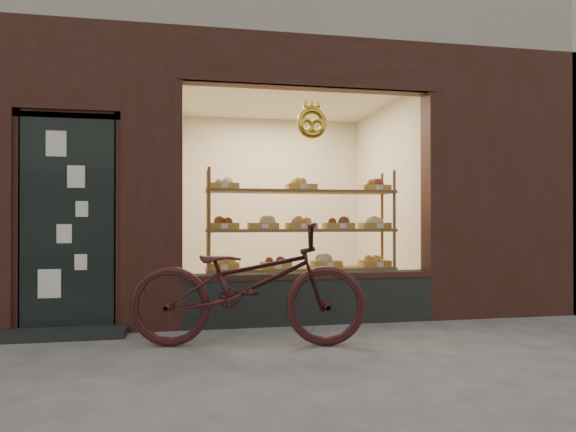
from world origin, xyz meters
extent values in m
plane|color=#575758|center=(0.00, 0.00, 0.00)|extent=(90.00, 90.00, 0.00)
cube|color=black|center=(0.45, 2.12, 0.28)|extent=(2.70, 0.25, 0.55)
cube|color=black|center=(-2.00, 2.06, 1.10)|extent=(0.90, 0.04, 2.15)
cube|color=black|center=(-2.00, 1.90, 0.04)|extent=(1.15, 0.35, 0.08)
torus|color=yellow|center=(0.45, 2.02, 2.15)|extent=(0.33, 0.07, 0.33)
cube|color=brown|center=(0.45, 2.55, 0.05)|extent=(2.20, 0.45, 0.04)
cube|color=brown|center=(0.45, 2.55, 0.55)|extent=(2.20, 0.45, 0.03)
cube|color=brown|center=(0.45, 2.55, 1.00)|extent=(2.20, 0.45, 0.04)
cube|color=brown|center=(0.45, 2.55, 1.45)|extent=(2.20, 0.45, 0.04)
cylinder|color=brown|center=(-0.62, 2.35, 0.85)|extent=(0.04, 0.04, 1.70)
cylinder|color=brown|center=(1.52, 2.35, 0.85)|extent=(0.04, 0.04, 1.70)
cylinder|color=brown|center=(-0.62, 2.75, 0.85)|extent=(0.04, 0.04, 1.70)
cylinder|color=brown|center=(1.52, 2.75, 0.85)|extent=(0.04, 0.04, 1.70)
cube|color=olive|center=(-0.45, 2.55, 0.60)|extent=(0.34, 0.24, 0.07)
sphere|color=gold|center=(-0.45, 2.55, 0.69)|extent=(0.11, 0.11, 0.11)
cube|color=silver|center=(-0.45, 2.36, 0.60)|extent=(0.07, 0.01, 0.05)
cube|color=olive|center=(0.15, 2.55, 0.60)|extent=(0.34, 0.24, 0.07)
sphere|color=#552511|center=(0.15, 2.55, 0.69)|extent=(0.11, 0.11, 0.11)
cube|color=silver|center=(0.15, 2.36, 0.60)|extent=(0.08, 0.01, 0.05)
cube|color=olive|center=(0.75, 2.55, 0.60)|extent=(0.34, 0.24, 0.07)
sphere|color=#D4B377|center=(0.75, 2.55, 0.69)|extent=(0.11, 0.11, 0.11)
cube|color=silver|center=(0.75, 2.36, 0.60)|extent=(0.07, 0.01, 0.05)
cube|color=olive|center=(1.35, 2.55, 0.60)|extent=(0.34, 0.24, 0.07)
sphere|color=gold|center=(1.35, 2.55, 0.69)|extent=(0.11, 0.11, 0.11)
cube|color=silver|center=(1.35, 2.36, 0.60)|extent=(0.08, 0.01, 0.05)
cube|color=olive|center=(-0.45, 2.55, 1.05)|extent=(0.34, 0.24, 0.07)
sphere|color=#552511|center=(-0.45, 2.55, 1.14)|extent=(0.11, 0.11, 0.11)
cube|color=silver|center=(-0.45, 2.36, 1.05)|extent=(0.07, 0.01, 0.06)
cube|color=olive|center=(0.00, 2.55, 1.05)|extent=(0.34, 0.24, 0.07)
sphere|color=#D4B377|center=(0.00, 2.55, 1.14)|extent=(0.11, 0.11, 0.11)
cube|color=silver|center=(0.00, 2.36, 1.05)|extent=(0.07, 0.01, 0.06)
cube|color=olive|center=(0.45, 2.55, 1.05)|extent=(0.34, 0.24, 0.07)
sphere|color=gold|center=(0.45, 2.55, 1.14)|extent=(0.11, 0.11, 0.11)
cube|color=silver|center=(0.45, 2.36, 1.05)|extent=(0.07, 0.01, 0.06)
cube|color=olive|center=(0.90, 2.55, 1.05)|extent=(0.34, 0.24, 0.07)
sphere|color=#552511|center=(0.90, 2.55, 1.14)|extent=(0.11, 0.11, 0.11)
cube|color=silver|center=(0.90, 2.36, 1.05)|extent=(0.07, 0.01, 0.06)
cube|color=olive|center=(1.35, 2.55, 1.05)|extent=(0.34, 0.24, 0.07)
sphere|color=#D4B377|center=(1.35, 2.55, 1.14)|extent=(0.11, 0.11, 0.11)
cube|color=silver|center=(1.35, 2.36, 1.05)|extent=(0.08, 0.01, 0.06)
cube|color=olive|center=(-0.45, 2.55, 1.50)|extent=(0.34, 0.24, 0.07)
sphere|color=#D4B377|center=(-0.45, 2.55, 1.59)|extent=(0.11, 0.11, 0.11)
cube|color=silver|center=(-0.45, 2.36, 1.50)|extent=(0.07, 0.01, 0.06)
cube|color=olive|center=(0.45, 2.55, 1.50)|extent=(0.34, 0.24, 0.07)
sphere|color=gold|center=(0.45, 2.55, 1.59)|extent=(0.11, 0.11, 0.11)
cube|color=silver|center=(0.45, 2.36, 1.50)|extent=(0.07, 0.01, 0.06)
cube|color=olive|center=(1.35, 2.55, 1.50)|extent=(0.34, 0.24, 0.07)
sphere|color=#552511|center=(1.35, 2.55, 1.59)|extent=(0.11, 0.11, 0.11)
cube|color=silver|center=(1.35, 2.36, 1.50)|extent=(0.08, 0.01, 0.06)
imported|color=#351416|center=(-0.31, 1.27, 0.55)|extent=(2.19, 1.07, 1.10)
camera|label=1|loc=(-0.82, -3.29, 1.12)|focal=32.00mm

